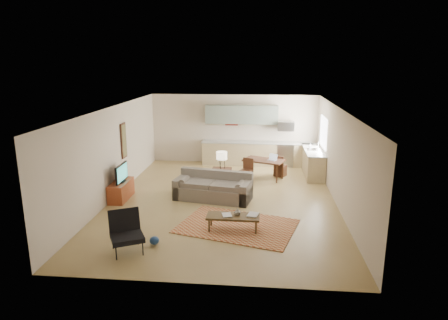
# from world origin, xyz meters

# --- Properties ---
(room) EXTENTS (9.00, 9.00, 9.00)m
(room) POSITION_xyz_m (0.00, 0.00, 1.35)
(room) COLOR #987D48
(room) RESTS_ON ground
(kitchen_counter_back) EXTENTS (4.26, 0.64, 0.92)m
(kitchen_counter_back) POSITION_xyz_m (0.90, 4.18, 0.46)
(kitchen_counter_back) COLOR tan
(kitchen_counter_back) RESTS_ON ground
(kitchen_counter_right) EXTENTS (0.64, 2.26, 0.92)m
(kitchen_counter_right) POSITION_xyz_m (2.93, 3.00, 0.46)
(kitchen_counter_right) COLOR tan
(kitchen_counter_right) RESTS_ON ground
(kitchen_range) EXTENTS (0.62, 0.62, 0.90)m
(kitchen_range) POSITION_xyz_m (2.00, 4.18, 0.45)
(kitchen_range) COLOR #A5A8AD
(kitchen_range) RESTS_ON ground
(kitchen_microwave) EXTENTS (0.62, 0.40, 0.35)m
(kitchen_microwave) POSITION_xyz_m (2.00, 4.20, 1.55)
(kitchen_microwave) COLOR #A5A8AD
(kitchen_microwave) RESTS_ON room
(upper_cabinets) EXTENTS (2.80, 0.34, 0.70)m
(upper_cabinets) POSITION_xyz_m (0.30, 4.33, 1.95)
(upper_cabinets) COLOR gray
(upper_cabinets) RESTS_ON room
(window_right) EXTENTS (0.02, 1.40, 1.05)m
(window_right) POSITION_xyz_m (3.23, 3.00, 1.55)
(window_right) COLOR white
(window_right) RESTS_ON room
(wall_art_left) EXTENTS (0.06, 0.42, 1.10)m
(wall_art_left) POSITION_xyz_m (-3.21, 0.90, 1.55)
(wall_art_left) COLOR olive
(wall_art_left) RESTS_ON room
(triptych) EXTENTS (1.70, 0.04, 0.50)m
(triptych) POSITION_xyz_m (-0.10, 4.47, 1.75)
(triptych) COLOR beige
(triptych) RESTS_ON room
(rug) EXTENTS (3.18, 2.60, 0.02)m
(rug) POSITION_xyz_m (0.53, -1.83, 0.01)
(rug) COLOR #993A1E
(rug) RESTS_ON floor
(sofa) EXTENTS (2.47, 1.43, 0.81)m
(sofa) POSITION_xyz_m (-0.31, 0.07, 0.40)
(sofa) COLOR #6A6055
(sofa) RESTS_ON floor
(coffee_table) EXTENTS (1.28, 0.52, 0.39)m
(coffee_table) POSITION_xyz_m (0.44, -2.07, 0.19)
(coffee_table) COLOR #443117
(coffee_table) RESTS_ON floor
(book_a) EXTENTS (0.36, 0.40, 0.03)m
(book_a) POSITION_xyz_m (0.19, -2.11, 0.39)
(book_a) COLOR maroon
(book_a) RESTS_ON coffee_table
(book_b) EXTENTS (0.38, 0.44, 0.03)m
(book_b) POSITION_xyz_m (0.80, -1.97, 0.39)
(book_b) COLOR navy
(book_b) RESTS_ON coffee_table
(vase) EXTENTS (0.19, 0.19, 0.17)m
(vase) POSITION_xyz_m (0.55, -2.02, 0.46)
(vase) COLOR black
(vase) RESTS_ON coffee_table
(armchair) EXTENTS (1.04, 1.04, 0.88)m
(armchair) POSITION_xyz_m (-1.73, -3.40, 0.44)
(armchair) COLOR black
(armchair) RESTS_ON floor
(tv_credenza) EXTENTS (0.44, 1.15, 0.53)m
(tv_credenza) POSITION_xyz_m (-3.01, -0.15, 0.27)
(tv_credenza) COLOR brown
(tv_credenza) RESTS_ON floor
(tv) EXTENTS (0.09, 0.89, 0.53)m
(tv) POSITION_xyz_m (-2.97, -0.15, 0.80)
(tv) COLOR black
(tv) RESTS_ON tv_credenza
(console_table) EXTENTS (0.61, 0.42, 0.70)m
(console_table) POSITION_xyz_m (-0.14, 1.01, 0.35)
(console_table) COLOR #3B2014
(console_table) RESTS_ON floor
(table_lamp) EXTENTS (0.35, 0.35, 0.56)m
(table_lamp) POSITION_xyz_m (-0.14, 1.01, 0.97)
(table_lamp) COLOR beige
(table_lamp) RESTS_ON console_table
(dining_table) EXTENTS (1.53, 1.21, 0.68)m
(dining_table) POSITION_xyz_m (1.19, 2.34, 0.34)
(dining_table) COLOR #3B2014
(dining_table) RESTS_ON floor
(dining_chair_near) EXTENTS (0.49, 0.50, 0.79)m
(dining_chair_near) POSITION_xyz_m (0.60, 1.94, 0.39)
(dining_chair_near) COLOR #3B2014
(dining_chair_near) RESTS_ON floor
(dining_chair_far) EXTENTS (0.50, 0.51, 0.76)m
(dining_chair_far) POSITION_xyz_m (1.78, 2.73, 0.38)
(dining_chair_far) COLOR #3B2014
(dining_chair_far) RESTS_ON floor
(laptop) EXTENTS (0.35, 0.32, 0.21)m
(laptop) POSITION_xyz_m (1.45, 2.25, 0.79)
(laptop) COLOR #A5A8AD
(laptop) RESTS_ON dining_table
(soap_bottle) EXTENTS (0.09, 0.09, 0.19)m
(soap_bottle) POSITION_xyz_m (2.83, 3.17, 1.02)
(soap_bottle) COLOR beige
(soap_bottle) RESTS_ON kitchen_counter_right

